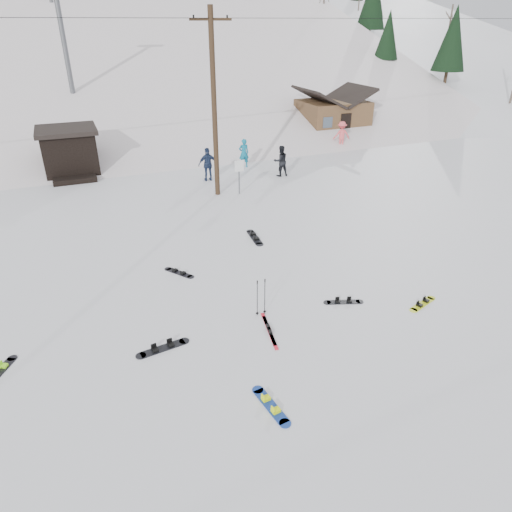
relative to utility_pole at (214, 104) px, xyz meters
name	(u,v)px	position (x,y,z in m)	size (l,w,h in m)	color
ground	(308,363)	(-2.00, -14.00, -4.68)	(200.00, 200.00, 0.00)	white
ski_slope	(115,185)	(-2.00, 41.00, -16.68)	(60.00, 75.00, 45.00)	white
ridge_right	(367,159)	(36.00, 36.00, -15.68)	(34.00, 85.00, 36.00)	white
treeline_right	(400,93)	(34.00, 28.00, -4.68)	(20.00, 60.00, 10.00)	black
treeline_crest	(84,72)	(-2.00, 72.00, -4.68)	(50.00, 6.00, 10.00)	black
utility_pole	(214,104)	(0.00, 0.00, 0.00)	(2.00, 0.26, 9.00)	#3A2819
trail_sign	(239,171)	(1.10, -0.42, -3.41)	(0.50, 0.09, 1.85)	#595B60
lift_hut	(70,151)	(-7.00, 6.94, -3.32)	(3.40, 4.10, 2.75)	black
lift_tower_near	(62,28)	(-6.00, 16.00, 3.18)	(2.20, 0.36, 8.00)	#595B60
cabin	(332,117)	(13.00, 10.00, -3.20)	(5.39, 4.40, 3.77)	brown
hero_snowboard	(271,405)	(-3.58, -15.03, -4.65)	(0.46, 1.53, 0.11)	#183B9F
hero_skis	(269,330)	(-2.38, -12.24, -4.65)	(0.44, 1.85, 0.10)	red
ski_poles	(261,297)	(-2.27, -11.32, -4.03)	(0.35, 0.09, 1.26)	black
board_scatter_a	(163,348)	(-5.54, -11.85, -4.65)	(1.59, 0.48, 0.11)	black
board_scatter_b	(179,273)	(-4.04, -7.72, -4.66)	(0.89, 1.17, 0.10)	black
board_scatter_d	(343,302)	(0.54, -11.75, -4.66)	(1.28, 0.62, 0.09)	black
board_scatter_e	(423,304)	(2.90, -12.85, -4.66)	(1.31, 0.62, 0.10)	#EAFF1C
board_scatter_f	(255,237)	(-0.28, -5.94, -4.65)	(0.45, 1.72, 0.12)	black
skier_teal	(244,153)	(3.16, 4.24, -3.79)	(0.65, 0.43, 1.79)	#0D6B8B
skier_dark	(281,161)	(4.52, 1.66, -3.77)	(0.88, 0.69, 1.82)	black
skier_pink	(342,135)	(11.51, 6.13, -3.73)	(1.23, 0.70, 1.90)	#F0545B
skier_navy	(208,164)	(0.25, 2.44, -3.72)	(1.12, 0.47, 1.92)	#1C2947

